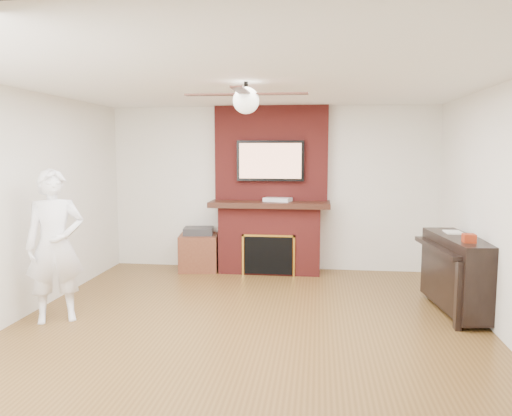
# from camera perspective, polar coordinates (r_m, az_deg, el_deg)

# --- Properties ---
(room_shell) EXTENTS (5.36, 5.86, 2.86)m
(room_shell) POSITION_cam_1_polar(r_m,az_deg,el_deg) (4.99, -1.12, -0.15)
(room_shell) COLOR brown
(room_shell) RESTS_ON ground
(fireplace) EXTENTS (1.78, 0.64, 2.50)m
(fireplace) POSITION_cam_1_polar(r_m,az_deg,el_deg) (7.53, 1.67, 0.20)
(fireplace) COLOR maroon
(fireplace) RESTS_ON ground
(tv) EXTENTS (1.00, 0.08, 0.60)m
(tv) POSITION_cam_1_polar(r_m,az_deg,el_deg) (7.44, 1.65, 5.41)
(tv) COLOR black
(tv) RESTS_ON fireplace
(ceiling_fan) EXTENTS (1.21, 1.21, 0.31)m
(ceiling_fan) POSITION_cam_1_polar(r_m,az_deg,el_deg) (4.97, -1.15, 12.32)
(ceiling_fan) COLOR black
(ceiling_fan) RESTS_ON room_shell
(person) EXTENTS (0.72, 0.64, 1.64)m
(person) POSITION_cam_1_polar(r_m,az_deg,el_deg) (5.76, -21.99, -4.03)
(person) COLOR white
(person) RESTS_ON ground
(side_table) EXTENTS (0.65, 0.65, 0.66)m
(side_table) POSITION_cam_1_polar(r_m,az_deg,el_deg) (7.75, -6.55, -4.83)
(side_table) COLOR #582919
(side_table) RESTS_ON ground
(piano) EXTENTS (0.64, 1.37, 0.96)m
(piano) POSITION_cam_1_polar(r_m,az_deg,el_deg) (6.13, 21.99, -6.78)
(piano) COLOR black
(piano) RESTS_ON ground
(cable_box) EXTENTS (0.44, 0.32, 0.06)m
(cable_box) POSITION_cam_1_polar(r_m,az_deg,el_deg) (7.41, 2.49, 0.97)
(cable_box) COLOR silver
(cable_box) RESTS_ON fireplace
(candle_orange) EXTENTS (0.06, 0.06, 0.11)m
(candle_orange) POSITION_cam_1_polar(r_m,az_deg,el_deg) (7.51, 0.45, -7.12)
(candle_orange) COLOR gold
(candle_orange) RESTS_ON ground
(candle_green) EXTENTS (0.08, 0.08, 0.09)m
(candle_green) POSITION_cam_1_polar(r_m,az_deg,el_deg) (7.49, 0.91, -7.20)
(candle_green) COLOR #508C38
(candle_green) RESTS_ON ground
(candle_cream) EXTENTS (0.08, 0.08, 0.12)m
(candle_cream) POSITION_cam_1_polar(r_m,az_deg,el_deg) (7.46, 2.24, -7.16)
(candle_cream) COLOR #FFFDCA
(candle_cream) RESTS_ON ground
(candle_blue) EXTENTS (0.05, 0.05, 0.08)m
(candle_blue) POSITION_cam_1_polar(r_m,az_deg,el_deg) (7.48, 3.70, -7.30)
(candle_blue) COLOR #33479A
(candle_blue) RESTS_ON ground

